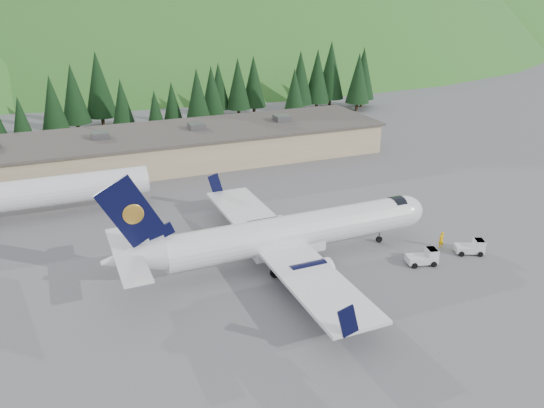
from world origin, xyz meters
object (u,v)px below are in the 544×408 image
(baggage_tug_a, at_px, (424,257))
(baggage_tug_b, at_px, (472,247))
(airliner, at_px, (285,235))
(second_airliner, at_px, (30,193))
(terminal_building, at_px, (167,147))
(ramp_worker, at_px, (441,240))

(baggage_tug_a, relative_size, baggage_tug_b, 1.02)
(airliner, relative_size, second_airliner, 1.26)
(terminal_building, bearing_deg, ramp_worker, -63.26)
(terminal_building, bearing_deg, baggage_tug_a, -68.85)
(baggage_tug_b, height_order, terminal_building, terminal_building)
(baggage_tug_b, bearing_deg, airliner, -173.06)
(baggage_tug_b, xyz_separation_m, terminal_building, (-23.08, 43.84, 1.92))
(airliner, height_order, ramp_worker, airliner)
(airliner, bearing_deg, terminal_building, 95.24)
(second_airliner, bearing_deg, terminal_building, 38.78)
(baggage_tug_b, height_order, ramp_worker, ramp_worker)
(second_airliner, xyz_separation_m, ramp_worker, (40.83, -25.50, -2.39))
(airliner, height_order, second_airliner, airliner)
(airliner, distance_m, second_airliner, 32.50)
(second_airliner, relative_size, ramp_worker, 14.71)
(baggage_tug_a, height_order, terminal_building, terminal_building)
(second_airliner, bearing_deg, baggage_tug_b, -32.92)
(second_airliner, bearing_deg, ramp_worker, -31.99)
(ramp_worker, bearing_deg, baggage_tug_b, 129.14)
(second_airliner, relative_size, terminal_building, 0.39)
(airliner, relative_size, terminal_building, 0.49)
(second_airliner, distance_m, ramp_worker, 48.20)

